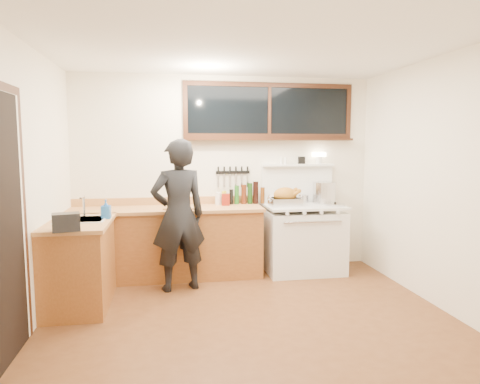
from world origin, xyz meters
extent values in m
cube|color=#562F16|center=(0.00, 0.00, -0.01)|extent=(4.00, 3.50, 0.02)
cube|color=white|center=(0.00, 1.77, 1.30)|extent=(4.00, 0.05, 2.60)
cube|color=white|center=(0.00, -1.77, 1.30)|extent=(4.00, 0.05, 2.60)
cube|color=white|center=(-2.02, 0.00, 1.30)|extent=(0.05, 3.50, 2.60)
cube|color=white|center=(2.02, 0.00, 1.30)|extent=(0.05, 3.50, 2.60)
cube|color=white|center=(0.00, 0.00, 2.62)|extent=(4.00, 3.50, 0.05)
cube|color=brown|center=(-0.80, 1.45, 0.43)|extent=(2.40, 0.60, 0.86)
cube|color=#BA8049|center=(-0.80, 1.44, 0.88)|extent=(2.44, 0.64, 0.04)
cube|color=#BA8049|center=(-0.80, 1.74, 0.95)|extent=(2.40, 0.03, 0.10)
sphere|color=#B78C38|center=(-1.80, 1.17, 0.70)|extent=(0.03, 0.03, 0.03)
sphere|color=#B78C38|center=(-1.30, 1.17, 0.70)|extent=(0.03, 0.03, 0.03)
sphere|color=#B78C38|center=(-0.80, 1.17, 0.70)|extent=(0.03, 0.03, 0.03)
sphere|color=#B78C38|center=(-0.30, 1.17, 0.70)|extent=(0.03, 0.03, 0.03)
sphere|color=#B78C38|center=(0.15, 1.17, 0.70)|extent=(0.03, 0.03, 0.03)
cube|color=brown|center=(-1.70, 0.62, 0.43)|extent=(0.60, 1.05, 0.86)
cube|color=#BA8049|center=(-1.69, 0.62, 0.88)|extent=(0.64, 1.09, 0.04)
cube|color=white|center=(-1.68, 0.70, 0.84)|extent=(0.45, 0.40, 0.14)
cube|color=white|center=(-1.68, 0.70, 0.91)|extent=(0.50, 0.45, 0.01)
cylinder|color=silver|center=(-1.68, 0.88, 1.02)|extent=(0.02, 0.02, 0.24)
cylinder|color=silver|center=(-1.68, 0.80, 1.13)|extent=(0.02, 0.18, 0.02)
cube|color=white|center=(1.00, 1.40, 0.41)|extent=(1.00, 0.70, 0.82)
cube|color=white|center=(1.00, 1.40, 0.89)|extent=(1.02, 0.72, 0.03)
cube|color=white|center=(1.00, 1.06, 0.52)|extent=(0.88, 0.02, 0.46)
cylinder|color=silver|center=(1.00, 1.03, 0.74)|extent=(0.75, 0.02, 0.02)
cylinder|color=white|center=(0.67, 1.04, 0.85)|extent=(0.04, 0.03, 0.04)
cylinder|color=white|center=(0.89, 1.04, 0.85)|extent=(0.04, 0.03, 0.04)
cylinder|color=white|center=(1.11, 1.04, 0.85)|extent=(0.04, 0.03, 0.04)
cylinder|color=white|center=(1.33, 1.04, 0.85)|extent=(0.04, 0.03, 0.04)
cube|color=white|center=(1.00, 1.72, 1.15)|extent=(1.00, 0.05, 0.50)
cube|color=white|center=(1.00, 1.69, 1.41)|extent=(1.00, 0.12, 0.03)
cylinder|color=white|center=(1.30, 1.69, 1.48)|extent=(0.10, 0.10, 0.10)
cube|color=#FFE5B2|center=(1.30, 1.69, 1.56)|extent=(0.18, 0.09, 0.06)
cube|color=black|center=(1.05, 1.69, 1.48)|extent=(0.09, 0.05, 0.10)
cylinder|color=white|center=(0.82, 1.69, 1.47)|extent=(0.04, 0.04, 0.09)
cylinder|color=white|center=(0.76, 1.69, 1.47)|extent=(0.04, 0.04, 0.09)
cube|color=black|center=(0.60, 1.73, 2.15)|extent=(2.20, 0.01, 0.62)
cube|color=black|center=(0.60, 1.73, 2.49)|extent=(2.32, 0.04, 0.06)
cube|color=black|center=(0.60, 1.73, 1.81)|extent=(2.32, 0.04, 0.06)
cube|color=black|center=(-0.53, 1.73, 2.15)|extent=(0.06, 0.04, 0.62)
cube|color=black|center=(1.73, 1.73, 2.15)|extent=(0.06, 0.04, 0.62)
cube|color=black|center=(0.60, 1.73, 2.15)|extent=(0.04, 0.04, 0.62)
cube|color=black|center=(0.60, 1.68, 1.76)|extent=(2.32, 0.13, 0.03)
cube|color=black|center=(-1.99, -0.55, 1.05)|extent=(0.01, 0.86, 2.10)
cube|color=black|center=(-1.99, -0.07, 1.05)|extent=(0.01, 0.07, 2.10)
cube|color=black|center=(0.10, 1.74, 1.32)|extent=(0.46, 0.02, 0.04)
cube|color=silver|center=(-0.10, 1.72, 1.21)|extent=(0.02, 0.00, 0.18)
cube|color=black|center=(-0.10, 1.72, 1.35)|extent=(0.02, 0.02, 0.10)
cube|color=silver|center=(-0.02, 1.72, 1.21)|extent=(0.02, 0.00, 0.18)
cube|color=black|center=(-0.02, 1.72, 1.35)|extent=(0.02, 0.02, 0.10)
cube|color=silver|center=(0.06, 1.72, 1.21)|extent=(0.02, 0.00, 0.18)
cube|color=black|center=(0.06, 1.72, 1.35)|extent=(0.02, 0.02, 0.10)
cube|color=silver|center=(0.14, 1.72, 1.21)|extent=(0.03, 0.00, 0.18)
cube|color=black|center=(0.14, 1.72, 1.35)|extent=(0.02, 0.02, 0.10)
cube|color=silver|center=(0.22, 1.72, 1.21)|extent=(0.03, 0.00, 0.18)
cube|color=black|center=(0.22, 1.72, 1.35)|extent=(0.02, 0.02, 0.10)
cube|color=silver|center=(0.30, 1.72, 1.21)|extent=(0.03, 0.00, 0.18)
cube|color=black|center=(0.30, 1.72, 1.35)|extent=(0.02, 0.02, 0.10)
imported|color=black|center=(-0.66, 0.96, 0.88)|extent=(0.73, 0.57, 1.76)
imported|color=blue|center=(-1.43, 0.75, 1.00)|extent=(0.10, 0.10, 0.21)
cube|color=black|center=(-1.70, 0.12, 0.98)|extent=(0.27, 0.22, 0.17)
cube|color=#BA8049|center=(-0.62, 1.38, 0.91)|extent=(0.44, 0.35, 0.02)
ellipsoid|color=#9C651C|center=(-0.62, 1.38, 0.97)|extent=(0.24, 0.18, 0.13)
sphere|color=#9C651C|center=(-0.52, 1.43, 1.00)|extent=(0.05, 0.05, 0.05)
sphere|color=#9C651C|center=(-0.52, 1.33, 1.00)|extent=(0.05, 0.05, 0.05)
cube|color=silver|center=(0.74, 1.40, 0.95)|extent=(0.40, 0.31, 0.10)
cube|color=#3F3F42|center=(0.74, 1.40, 0.98)|extent=(0.36, 0.26, 0.03)
torus|color=silver|center=(0.53, 1.40, 1.00)|extent=(0.02, 0.10, 0.10)
torus|color=silver|center=(0.95, 1.40, 1.00)|extent=(0.02, 0.10, 0.10)
ellipsoid|color=#9C651C|center=(0.74, 1.40, 1.04)|extent=(0.31, 0.24, 0.20)
cylinder|color=#9C651C|center=(0.85, 1.33, 1.06)|extent=(0.11, 0.05, 0.09)
sphere|color=#9C651C|center=(0.91, 1.33, 1.09)|extent=(0.06, 0.06, 0.06)
cylinder|color=#9C651C|center=(0.85, 1.48, 1.06)|extent=(0.11, 0.05, 0.09)
sphere|color=#9C651C|center=(0.91, 1.48, 1.09)|extent=(0.06, 0.06, 0.06)
cylinder|color=silver|center=(1.32, 1.52, 1.05)|extent=(0.35, 0.35, 0.29)
cylinder|color=silver|center=(1.06, 1.61, 0.95)|extent=(0.17, 0.17, 0.11)
cylinder|color=black|center=(1.08, 1.73, 1.00)|extent=(0.05, 0.14, 0.02)
cylinder|color=silver|center=(1.40, 1.31, 0.91)|extent=(0.33, 0.33, 0.02)
sphere|color=black|center=(1.40, 1.31, 0.93)|extent=(0.03, 0.03, 0.03)
cube|color=maroon|center=(-0.03, 1.52, 0.98)|extent=(0.11, 0.10, 0.15)
cylinder|color=white|center=(-0.11, 1.62, 0.98)|extent=(0.11, 0.11, 0.16)
cylinder|color=black|center=(-0.03, 1.63, 0.99)|extent=(0.06, 0.06, 0.18)
cylinder|color=black|center=(0.06, 1.63, 1.00)|extent=(0.05, 0.05, 0.20)
cylinder|color=black|center=(0.14, 1.63, 1.02)|extent=(0.06, 0.06, 0.25)
cylinder|color=black|center=(0.23, 1.63, 1.03)|extent=(0.07, 0.07, 0.26)
cylinder|color=black|center=(0.32, 1.63, 1.04)|extent=(0.06, 0.06, 0.28)
cylinder|color=black|center=(0.39, 1.63, 1.05)|extent=(0.07, 0.07, 0.30)
cylinder|color=black|center=(0.49, 1.63, 1.01)|extent=(0.06, 0.06, 0.22)
camera|label=1|loc=(-0.76, -3.97, 1.69)|focal=32.00mm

